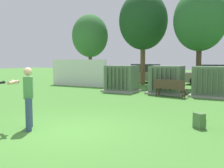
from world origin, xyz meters
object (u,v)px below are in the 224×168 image
transformer_west (122,79)px  transformer_mid_east (211,82)px  transformer_mid_west (167,80)px  park_bench (170,87)px  batter (26,95)px  backpack (199,121)px  parked_car_leftmost (144,74)px  parked_car_left_of_center (214,76)px

transformer_west → transformer_mid_east: same height
transformer_mid_west → park_bench: 1.38m
batter → transformer_west: bearing=99.0°
transformer_west → backpack: transformer_west is taller
batter → park_bench: bearing=77.6°
transformer_mid_west → parked_car_leftmost: size_ratio=0.49×
transformer_mid_west → parked_car_left_of_center: 7.03m
parked_car_leftmost → transformer_mid_west: bearing=-59.7°
parked_car_left_of_center → batter: bearing=-101.0°
backpack → transformer_mid_west: bearing=112.7°
backpack → parked_car_left_of_center: parked_car_left_of_center is taller
transformer_mid_west → batter: size_ratio=1.21×
batter → backpack: 4.94m
transformer_west → batter: size_ratio=1.21×
park_bench → backpack: bearing=-67.3°
backpack → parked_car_leftmost: size_ratio=0.10×
transformer_west → backpack: size_ratio=4.77×
transformer_west → park_bench: 3.42m
batter → backpack: batter is taller
transformer_mid_east → batter: bearing=-111.7°
batter → parked_car_leftmost: size_ratio=0.40×
transformer_west → parked_car_left_of_center: same height
transformer_west → transformer_mid_east: (5.20, 0.19, 0.00)m
park_bench → parked_car_leftmost: parked_car_leftmost is taller
park_bench → batter: bearing=-102.4°
transformer_mid_east → park_bench: 2.26m
parked_car_leftmost → transformer_mid_east: bearing=-46.8°
transformer_west → transformer_mid_west: (2.75, 0.29, 0.00)m
transformer_mid_west → park_bench: size_ratio=1.14×
transformer_mid_east → backpack: (0.54, -7.04, -0.57)m
backpack → parked_car_left_of_center: 13.97m
transformer_mid_west → batter: batter is taller
batter → parked_car_leftmost: 16.36m
transformer_mid_west → transformer_mid_east: same height
parked_car_leftmost → parked_car_left_of_center: bearing=1.2°
transformer_west → park_bench: (3.27, -0.96, -0.25)m
batter → backpack: (4.28, 2.36, -0.76)m
transformer_west → parked_car_left_of_center: (4.62, 7.07, -0.04)m
transformer_west → parked_car_left_of_center: 8.45m
transformer_mid_east → batter: (-3.74, -9.40, 0.19)m
parked_car_left_of_center → transformer_mid_east: bearing=-85.2°
parked_car_leftmost → backpack: bearing=-63.5°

